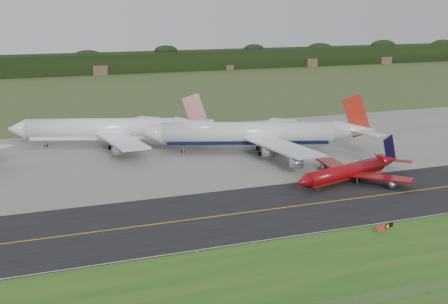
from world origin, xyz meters
TOP-DOWN VIEW (x-y plane):
  - ground at (0.00, 0.00)m, footprint 600.00×600.00m
  - grass_verge at (0.00, -35.00)m, footprint 400.00×30.00m
  - taxiway at (0.00, -4.00)m, footprint 400.00×32.00m
  - apron at (0.00, 51.00)m, footprint 400.00×78.00m
  - taxiway_centreline at (0.00, -4.00)m, footprint 400.00×0.40m
  - taxiway_edge_line at (0.00, -19.50)m, footprint 400.00×0.25m
  - horizon_treeline at (0.00, 273.76)m, footprint 700.00×25.00m
  - jet_ba_747 at (7.27, 43.73)m, footprint 65.55×52.84m
  - jet_red_737 at (16.27, 7.94)m, footprint 35.04×27.87m
  - jet_star_tail at (-29.66, 66.35)m, footprint 59.39×48.30m
  - taxiway_sign at (3.45, -23.98)m, footprint 4.35×1.53m
  - edge_marker_left at (-32.67, -20.50)m, footprint 0.16×0.16m
  - edge_marker_center at (4.33, -20.50)m, footprint 0.16×0.16m

SIDE VIEW (x-z plane):
  - ground at x=0.00m, z-range 0.00..0.00m
  - grass_verge at x=0.00m, z-range 0.00..0.01m
  - apron at x=0.00m, z-range 0.00..0.01m
  - taxiway at x=0.00m, z-range 0.00..0.02m
  - taxiway_centreline at x=0.00m, z-range 0.03..0.03m
  - taxiway_edge_line at x=0.00m, z-range 0.03..0.03m
  - edge_marker_left at x=-32.67m, z-range 0.00..0.50m
  - edge_marker_center at x=4.33m, z-range 0.00..0.50m
  - taxiway_sign at x=3.45m, z-range 0.31..1.81m
  - jet_red_737 at x=16.27m, z-range -2.16..7.50m
  - jet_star_tail at x=-29.66m, z-range -2.68..13.40m
  - horizon_treeline at x=0.00m, z-range -0.53..11.47m
  - jet_ba_747 at x=7.27m, z-range -2.71..14.25m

